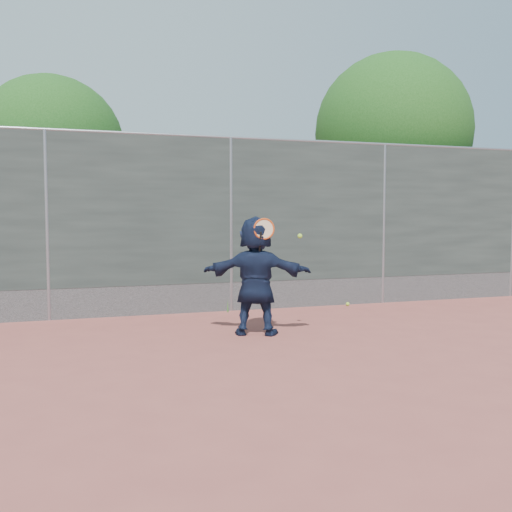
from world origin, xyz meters
name	(u,v)px	position (x,y,z in m)	size (l,w,h in m)	color
ground	(311,358)	(0.00, 0.00, 0.00)	(80.00, 80.00, 0.00)	#9E4C42
player	(256,276)	(-0.20, 1.46, 0.83)	(1.53, 0.49, 1.65)	#141E39
ball_ground	(348,304)	(2.19, 3.35, 0.03)	(0.07, 0.07, 0.07)	#A3D830
fence	(231,220)	(0.00, 3.50, 1.58)	(20.00, 0.06, 3.03)	#38423D
swing_action	(268,231)	(-0.10, 1.27, 1.45)	(0.74, 0.16, 0.51)	#C74212
tree_right	(398,137)	(4.68, 5.75, 3.49)	(3.78, 3.60, 5.39)	#382314
tree_left	(59,154)	(-2.85, 6.55, 2.94)	(3.15, 3.00, 4.53)	#382314
weed_clump	(249,303)	(0.29, 3.38, 0.13)	(0.68, 0.07, 0.30)	#387226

